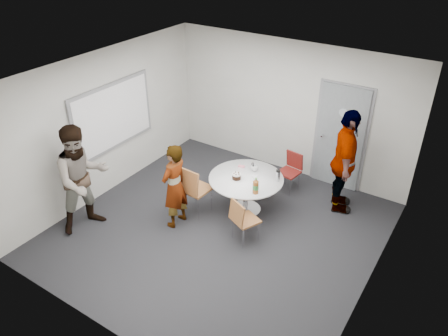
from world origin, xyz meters
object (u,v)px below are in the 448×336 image
Objects in this scene: chair_near_left at (193,186)px; person_main at (174,186)px; door at (340,138)px; person_left at (83,179)px; chair_near_right at (242,218)px; person_right at (344,162)px; chair_far at (291,168)px; whiteboard at (113,116)px; table at (247,183)px.

chair_near_left is 0.42m from person_main.
person_left is at bearing -130.52° from door.
person_main is at bearing -146.39° from chair_near_right.
person_right is at bearing 40.60° from chair_near_left.
chair_far is (-0.66, -0.64, -0.56)m from door.
chair_far is (2.90, 1.64, -0.98)m from whiteboard.
person_left is (-3.05, -3.57, -0.08)m from door.
door is 1.12× the size of person_left.
person_left is 4.42m from person_right.
chair_near_left is at bearing 105.44° from person_right.
chair_far is at bearing 60.89° from chair_near_left.
person_left is (-2.42, -1.05, 0.46)m from chair_near_right.
table is at bearing 140.07° from chair_near_right.
person_main reaches higher than chair_near_left.
chair_near_right is 0.41× the size of person_right.
person_left is at bearing -133.57° from chair_near_left.
person_main is (-0.10, -0.37, 0.17)m from chair_near_left.
person_main is (1.73, -0.43, -0.69)m from whiteboard.
person_left reaches higher than chair_near_left.
person_left is (0.51, -1.29, -0.51)m from whiteboard.
person_main is at bearing -101.09° from chair_near_left.
door reaches higher than chair_far.
person_main reaches higher than table.
table is at bearing 141.29° from person_main.
chair_far is at bearing -135.75° from door.
chair_near_left is at bearing 66.06° from chair_far.
chair_near_right is at bearing -4.64° from whiteboard.
person_right is at bearing 85.34° from chair_near_right.
whiteboard is at bearing -160.14° from chair_near_right.
table is 0.86× the size of person_main.
chair_near_left is at bearing 166.77° from person_main.
door is at bearing 56.71° from chair_near_left.
person_left is (-2.39, -2.92, 0.48)m from chair_far.
chair_far is 0.51× the size of person_main.
person_left is at bearing -68.34° from whiteboard.
table reaches higher than chair_far.
person_main is (-0.82, -0.98, 0.17)m from table.
person_main is (-1.20, -0.19, 0.28)m from chair_near_right.
whiteboard is 3.47m from chair_far.
chair_far is 2.40m from person_main.
chair_near_right is (1.10, -0.18, -0.11)m from chair_near_left.
whiteboard is (-3.56, -2.28, 0.42)m from door.
whiteboard is at bearing -167.75° from table.
chair_near_left is 0.51× the size of person_left.
whiteboard is 0.99× the size of person_right.
chair_near_right is 0.52× the size of person_main.
person_main is 2.95m from person_right.
person_right is (1.37, 0.98, 0.37)m from table.
person_main is 1.50m from person_left.
chair_near_left is 0.50× the size of person_right.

